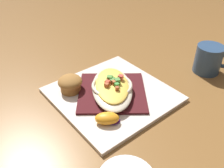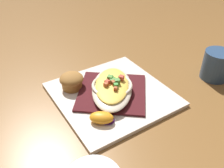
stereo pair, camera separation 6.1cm
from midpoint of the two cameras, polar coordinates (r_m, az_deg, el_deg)
The scene contains 7 objects.
ground_plane at distance 0.68m, azimuth -2.59°, elevation -2.88°, with size 2.60×2.60×0.00m, color brown.
square_plate at distance 0.68m, azimuth -2.61°, elevation -2.53°, with size 0.29×0.29×0.01m, color silver.
folded_napkin at distance 0.67m, azimuth -2.62°, elevation -1.96°, with size 0.18×0.18×0.01m, color #47161B.
gratin_dish at distance 0.66m, azimuth -2.66°, elevation -0.65°, with size 0.19×0.23×0.04m.
muffin at distance 0.68m, azimuth -12.26°, elevation 0.04°, with size 0.07×0.07×0.05m.
orange_garnish at distance 0.58m, azimuth -4.09°, elevation -8.13°, with size 0.07×0.06×0.03m.
coffee_mug at distance 0.81m, azimuth 19.55°, elevation 5.10°, with size 0.09×0.10×0.09m.
Camera 1 is at (0.29, 0.44, 0.42)m, focal length 39.26 mm.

